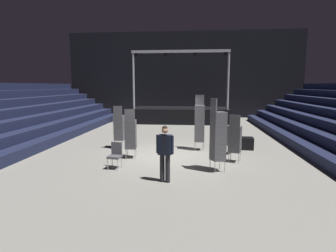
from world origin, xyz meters
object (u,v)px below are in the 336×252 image
(man_with_tie, at_px, (165,150))
(chair_stack_rear_left, at_px, (119,127))
(loose_chair_near_man, at_px, (115,154))
(chair_stack_mid_centre, at_px, (230,134))
(chair_stack_front_left, at_px, (131,134))
(chair_stack_front_right, at_px, (218,135))
(chair_stack_mid_right, at_px, (235,138))
(stage_riser, at_px, (181,114))
(equipment_road_case, at_px, (243,143))
(chair_stack_mid_left, at_px, (199,123))

(man_with_tie, relative_size, chair_stack_rear_left, 0.87)
(loose_chair_near_man, bearing_deg, chair_stack_mid_centre, -142.40)
(loose_chair_near_man, bearing_deg, chair_stack_front_left, -92.04)
(chair_stack_front_right, relative_size, chair_stack_rear_left, 1.25)
(chair_stack_mid_right, bearing_deg, chair_stack_front_left, -163.98)
(stage_riser, relative_size, chair_stack_front_left, 3.74)
(chair_stack_front_left, height_order, chair_stack_mid_centre, chair_stack_front_left)
(chair_stack_mid_centre, xyz_separation_m, equipment_road_case, (0.77, 0.98, -0.58))
(chair_stack_rear_left, bearing_deg, equipment_road_case, 4.44)
(chair_stack_rear_left, xyz_separation_m, loose_chair_near_man, (0.73, -3.14, -0.49))
(man_with_tie, bearing_deg, chair_stack_mid_left, -91.05)
(chair_stack_front_right, distance_m, chair_stack_mid_left, 3.23)
(chair_stack_front_left, bearing_deg, chair_stack_mid_right, -8.18)
(chair_stack_mid_left, distance_m, equipment_road_case, 2.36)
(loose_chair_near_man, bearing_deg, chair_stack_front_right, -173.00)
(chair_stack_front_right, bearing_deg, stage_riser, 165.95)
(chair_stack_mid_left, xyz_separation_m, chair_stack_mid_right, (1.36, -1.92, -0.34))
(man_with_tie, xyz_separation_m, loose_chair_near_man, (-1.95, 1.28, -0.48))
(chair_stack_front_left, xyz_separation_m, chair_stack_front_right, (3.43, -1.46, 0.25))
(man_with_tie, bearing_deg, chair_stack_rear_left, -45.75)
(chair_stack_mid_centre, relative_size, chair_stack_rear_left, 0.83)
(chair_stack_front_right, height_order, loose_chair_near_man, chair_stack_front_right)
(chair_stack_mid_centre, height_order, chair_stack_rear_left, chair_stack_rear_left)
(stage_riser, bearing_deg, chair_stack_front_left, -97.32)
(man_with_tie, distance_m, loose_chair_near_man, 2.38)
(stage_riser, height_order, chair_stack_mid_right, stage_riser)
(equipment_road_case, bearing_deg, chair_stack_mid_centre, -128.36)
(chair_stack_mid_right, relative_size, equipment_road_case, 2.09)
(chair_stack_rear_left, bearing_deg, chair_stack_front_left, -60.18)
(chair_stack_mid_left, xyz_separation_m, equipment_road_case, (2.10, 0.40, -1.00))
(chair_stack_mid_left, bearing_deg, chair_stack_mid_right, 123.88)
(stage_riser, relative_size, chair_stack_mid_left, 3.00)
(chair_stack_mid_centre, height_order, equipment_road_case, chair_stack_mid_centre)
(chair_stack_front_right, xyz_separation_m, chair_stack_mid_right, (0.77, 1.26, -0.34))
(stage_riser, relative_size, chair_stack_mid_centre, 4.48)
(chair_stack_front_left, height_order, chair_stack_mid_left, chair_stack_mid_left)
(equipment_road_case, bearing_deg, chair_stack_mid_left, -169.20)
(chair_stack_front_right, height_order, chair_stack_rear_left, chair_stack_front_right)
(chair_stack_rear_left, relative_size, loose_chair_near_man, 2.17)
(chair_stack_rear_left, height_order, loose_chair_near_man, chair_stack_rear_left)
(chair_stack_mid_left, distance_m, chair_stack_rear_left, 3.80)
(chair_stack_mid_left, bearing_deg, chair_stack_rear_left, -0.92)
(chair_stack_mid_left, height_order, equipment_road_case, chair_stack_mid_left)
(equipment_road_case, height_order, loose_chair_near_man, loose_chair_near_man)
(equipment_road_case, bearing_deg, chair_stack_front_left, -156.74)
(chair_stack_front_left, distance_m, loose_chair_near_man, 1.56)
(chair_stack_mid_centre, bearing_deg, equipment_road_case, 1.57)
(chair_stack_front_right, xyz_separation_m, chair_stack_rear_left, (-4.39, 3.14, -0.25))
(stage_riser, relative_size, chair_stack_mid_right, 4.08)
(chair_stack_front_left, relative_size, chair_stack_mid_left, 0.80)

